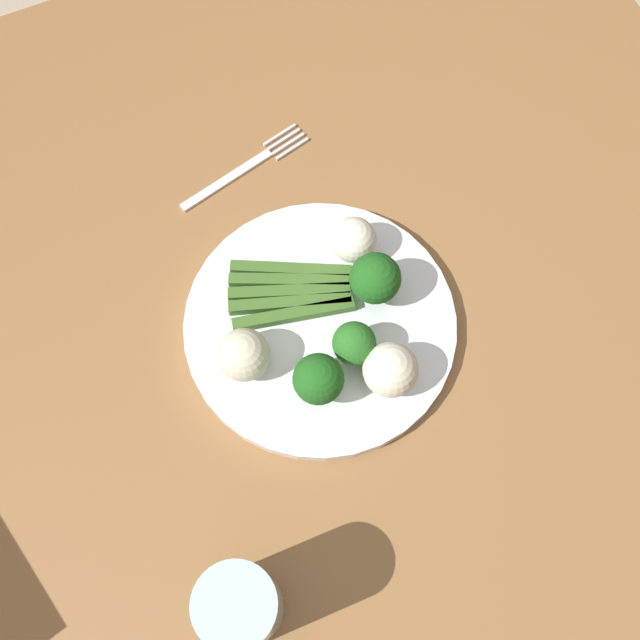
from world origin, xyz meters
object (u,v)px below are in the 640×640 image
object	(u,v)px
cauliflower_edge	(354,240)
cauliflower_outer_edge	(243,355)
broccoli_back_right	(354,344)
water_glass	(241,606)
asparagus_bundle	(291,292)
cauliflower_near_fork	(392,369)
dining_table	(377,405)
broccoli_near_center	(375,279)
plate	(320,325)
broccoli_front_left	(318,379)
fork	(245,168)

from	to	relation	value
cauliflower_edge	cauliflower_outer_edge	world-z (taller)	cauliflower_outer_edge
cauliflower_edge	broccoli_back_right	bearing A→B (deg)	-25.51
broccoli_back_right	cauliflower_edge	size ratio (longest dim) A/B	1.10
broccoli_back_right	water_glass	bearing A→B (deg)	-47.23
asparagus_bundle	water_glass	xyz separation A→B (m)	(0.26, -0.16, 0.04)
cauliflower_edge	asparagus_bundle	bearing A→B (deg)	-76.41
cauliflower_edge	cauliflower_near_fork	size ratio (longest dim) A/B	0.89
dining_table	broccoli_near_center	bearing A→B (deg)	162.32
cauliflower_outer_edge	plate	bearing A→B (deg)	96.60
cauliflower_outer_edge	water_glass	xyz separation A→B (m)	(0.21, -0.09, 0.02)
broccoli_front_left	cauliflower_outer_edge	size ratio (longest dim) A/B	1.15
cauliflower_near_fork	water_glass	bearing A→B (deg)	-57.09
plate	asparagus_bundle	world-z (taller)	asparagus_bundle
broccoli_back_right	fork	bearing A→B (deg)	-177.36
broccoli_near_center	fork	world-z (taller)	broccoli_near_center
plate	water_glass	bearing A→B (deg)	-38.24
broccoli_near_center	fork	distance (m)	0.22
plate	cauliflower_near_fork	xyz separation A→B (m)	(0.08, 0.04, 0.03)
cauliflower_outer_edge	water_glass	size ratio (longest dim) A/B	0.46
fork	water_glass	bearing A→B (deg)	-125.49
plate	broccoli_back_right	size ratio (longest dim) A/B	5.30
asparagus_bundle	broccoli_front_left	size ratio (longest dim) A/B	2.28
broccoli_front_left	cauliflower_near_fork	world-z (taller)	broccoli_front_left
water_glass	dining_table	bearing A→B (deg)	124.17
plate	broccoli_front_left	distance (m)	0.08
plate	broccoli_front_left	world-z (taller)	broccoli_front_left
broccoli_back_right	water_glass	size ratio (longest dim) A/B	0.47
dining_table	broccoli_near_center	size ratio (longest dim) A/B	19.52
broccoli_front_left	dining_table	bearing A→B (deg)	79.50
dining_table	fork	xyz separation A→B (m)	(-0.29, -0.03, 0.10)
dining_table	broccoli_back_right	world-z (taller)	broccoli_back_right
broccoli_back_right	fork	world-z (taller)	broccoli_back_right
broccoli_near_center	dining_table	bearing A→B (deg)	-17.68
dining_table	asparagus_bundle	world-z (taller)	asparagus_bundle
broccoli_back_right	cauliflower_edge	xyz separation A→B (m)	(-0.10, 0.05, -0.01)
dining_table	asparagus_bundle	bearing A→B (deg)	-156.64
asparagus_bundle	cauliflower_near_fork	size ratio (longest dim) A/B	2.56
broccoli_back_right	cauliflower_outer_edge	bearing A→B (deg)	-109.22
cauliflower_edge	water_glass	size ratio (longest dim) A/B	0.42
broccoli_back_right	cauliflower_near_fork	xyz separation A→B (m)	(0.04, 0.02, -0.00)
dining_table	cauliflower_edge	size ratio (longest dim) A/B	26.02
cauliflower_near_fork	plate	bearing A→B (deg)	-155.15
fork	cauliflower_edge	bearing A→B (deg)	-80.89
water_glass	asparagus_bundle	bearing A→B (deg)	148.65
broccoli_front_left	cauliflower_outer_edge	xyz separation A→B (m)	(-0.05, -0.05, -0.01)
broccoli_front_left	fork	world-z (taller)	broccoli_front_left
plate	fork	world-z (taller)	plate
cauliflower_near_fork	fork	bearing A→B (deg)	-173.26
cauliflower_near_fork	cauliflower_outer_edge	bearing A→B (deg)	-120.42
fork	water_glass	size ratio (longest dim) A/B	1.47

